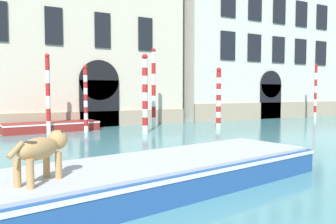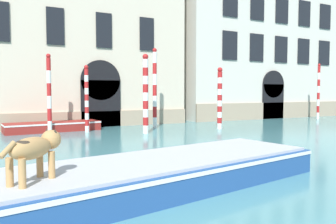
{
  "view_description": "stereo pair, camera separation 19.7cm",
  "coord_description": "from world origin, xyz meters",
  "px_view_note": "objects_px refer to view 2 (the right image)",
  "views": [
    {
      "loc": [
        -3.19,
        -0.21,
        2.06
      ],
      "look_at": [
        3.4,
        12.45,
        1.2
      ],
      "focal_mm": 35.0,
      "sensor_mm": 36.0,
      "label": 1
    },
    {
      "loc": [
        -3.02,
        -0.3,
        2.06
      ],
      "look_at": [
        3.4,
        12.45,
        1.2
      ],
      "focal_mm": 35.0,
      "sensor_mm": 36.0,
      "label": 2
    }
  ],
  "objects_px": {
    "boat_moored_near_palazzo": "(53,126)",
    "mooring_pole_0": "(220,98)",
    "mooring_pole_1": "(87,98)",
    "boat_foreground": "(140,175)",
    "mooring_pole_5": "(146,94)",
    "dog_on_deck": "(35,148)",
    "mooring_pole_2": "(155,88)",
    "mooring_pole_4": "(49,93)",
    "mooring_pole_3": "(318,91)"
  },
  "relations": [
    {
      "from": "mooring_pole_1",
      "to": "mooring_pole_5",
      "type": "height_order",
      "value": "mooring_pole_5"
    },
    {
      "from": "mooring_pole_1",
      "to": "mooring_pole_4",
      "type": "bearing_deg",
      "value": 172.87
    },
    {
      "from": "mooring_pole_1",
      "to": "mooring_pole_4",
      "type": "xyz_separation_m",
      "value": [
        -1.8,
        0.23,
        0.26
      ]
    },
    {
      "from": "dog_on_deck",
      "to": "boat_foreground",
      "type": "bearing_deg",
      "value": -24.85
    },
    {
      "from": "dog_on_deck",
      "to": "mooring_pole_4",
      "type": "height_order",
      "value": "mooring_pole_4"
    },
    {
      "from": "boat_foreground",
      "to": "mooring_pole_3",
      "type": "distance_m",
      "value": 22.13
    },
    {
      "from": "mooring_pole_3",
      "to": "mooring_pole_4",
      "type": "relative_size",
      "value": 1.07
    },
    {
      "from": "mooring_pole_2",
      "to": "mooring_pole_3",
      "type": "xyz_separation_m",
      "value": [
        13.85,
        0.14,
        -0.16
      ]
    },
    {
      "from": "boat_moored_near_palazzo",
      "to": "mooring_pole_4",
      "type": "distance_m",
      "value": 1.99
    },
    {
      "from": "boat_foreground",
      "to": "dog_on_deck",
      "type": "relative_size",
      "value": 9.4
    },
    {
      "from": "boat_foreground",
      "to": "mooring_pole_3",
      "type": "relative_size",
      "value": 2.16
    },
    {
      "from": "boat_moored_near_palazzo",
      "to": "mooring_pole_5",
      "type": "distance_m",
      "value": 5.36
    },
    {
      "from": "mooring_pole_1",
      "to": "mooring_pole_5",
      "type": "bearing_deg",
      "value": -38.0
    },
    {
      "from": "dog_on_deck",
      "to": "mooring_pole_1",
      "type": "height_order",
      "value": "mooring_pole_1"
    },
    {
      "from": "mooring_pole_0",
      "to": "mooring_pole_1",
      "type": "xyz_separation_m",
      "value": [
        -6.99,
        1.9,
        -0.0
      ]
    },
    {
      "from": "mooring_pole_1",
      "to": "mooring_pole_3",
      "type": "relative_size",
      "value": 0.81
    },
    {
      "from": "dog_on_deck",
      "to": "mooring_pole_1",
      "type": "bearing_deg",
      "value": 31.18
    },
    {
      "from": "dog_on_deck",
      "to": "mooring_pole_4",
      "type": "xyz_separation_m",
      "value": [
        1.6,
        11.59,
        0.84
      ]
    },
    {
      "from": "dog_on_deck",
      "to": "boat_moored_near_palazzo",
      "type": "relative_size",
      "value": 0.2
    },
    {
      "from": "boat_foreground",
      "to": "mooring_pole_0",
      "type": "bearing_deg",
      "value": 37.01
    },
    {
      "from": "boat_foreground",
      "to": "dog_on_deck",
      "type": "bearing_deg",
      "value": -172.31
    },
    {
      "from": "boat_foreground",
      "to": "mooring_pole_4",
      "type": "distance_m",
      "value": 11.08
    },
    {
      "from": "boat_foreground",
      "to": "dog_on_deck",
      "type": "xyz_separation_m",
      "value": [
        -2.06,
        -0.64,
        0.83
      ]
    },
    {
      "from": "mooring_pole_0",
      "to": "mooring_pole_1",
      "type": "distance_m",
      "value": 7.25
    },
    {
      "from": "boat_moored_near_palazzo",
      "to": "mooring_pole_1",
      "type": "distance_m",
      "value": 2.43
    },
    {
      "from": "boat_moored_near_palazzo",
      "to": "mooring_pole_0",
      "type": "xyz_separation_m",
      "value": [
        8.53,
        -3.05,
        1.49
      ]
    },
    {
      "from": "dog_on_deck",
      "to": "mooring_pole_2",
      "type": "height_order",
      "value": "mooring_pole_2"
    },
    {
      "from": "boat_moored_near_palazzo",
      "to": "dog_on_deck",
      "type": "bearing_deg",
      "value": -104.63
    },
    {
      "from": "dog_on_deck",
      "to": "mooring_pole_2",
      "type": "bearing_deg",
      "value": 15.37
    },
    {
      "from": "mooring_pole_2",
      "to": "mooring_pole_4",
      "type": "bearing_deg",
      "value": 179.12
    },
    {
      "from": "boat_foreground",
      "to": "boat_moored_near_palazzo",
      "type": "distance_m",
      "value": 11.87
    },
    {
      "from": "mooring_pole_1",
      "to": "mooring_pole_3",
      "type": "xyz_separation_m",
      "value": [
        17.77,
        0.28,
        0.4
      ]
    },
    {
      "from": "dog_on_deck",
      "to": "mooring_pole_3",
      "type": "height_order",
      "value": "mooring_pole_3"
    },
    {
      "from": "mooring_pole_0",
      "to": "mooring_pole_2",
      "type": "distance_m",
      "value": 3.73
    },
    {
      "from": "mooring_pole_2",
      "to": "mooring_pole_5",
      "type": "xyz_separation_m",
      "value": [
        -1.44,
        -2.07,
        -0.31
      ]
    },
    {
      "from": "boat_foreground",
      "to": "mooring_pole_1",
      "type": "height_order",
      "value": "mooring_pole_1"
    },
    {
      "from": "mooring_pole_1",
      "to": "boat_foreground",
      "type": "bearing_deg",
      "value": -97.18
    },
    {
      "from": "dog_on_deck",
      "to": "boat_moored_near_palazzo",
      "type": "height_order",
      "value": "dog_on_deck"
    },
    {
      "from": "mooring_pole_1",
      "to": "mooring_pole_4",
      "type": "relative_size",
      "value": 0.87
    },
    {
      "from": "boat_moored_near_palazzo",
      "to": "mooring_pole_5",
      "type": "xyz_separation_m",
      "value": [
        4.02,
        -3.09,
        1.74
      ]
    },
    {
      "from": "mooring_pole_0",
      "to": "mooring_pole_2",
      "type": "xyz_separation_m",
      "value": [
        -3.07,
        2.03,
        0.56
      ]
    },
    {
      "from": "mooring_pole_1",
      "to": "boat_moored_near_palazzo",
      "type": "bearing_deg",
      "value": 143.14
    },
    {
      "from": "mooring_pole_1",
      "to": "mooring_pole_4",
      "type": "distance_m",
      "value": 1.83
    },
    {
      "from": "mooring_pole_2",
      "to": "mooring_pole_3",
      "type": "distance_m",
      "value": 13.85
    },
    {
      "from": "boat_moored_near_palazzo",
      "to": "mooring_pole_5",
      "type": "height_order",
      "value": "mooring_pole_5"
    },
    {
      "from": "dog_on_deck",
      "to": "mooring_pole_2",
      "type": "xyz_separation_m",
      "value": [
        7.32,
        11.5,
        1.14
      ]
    },
    {
      "from": "mooring_pole_1",
      "to": "mooring_pole_3",
      "type": "bearing_deg",
      "value": 0.89
    },
    {
      "from": "dog_on_deck",
      "to": "mooring_pole_5",
      "type": "xyz_separation_m",
      "value": [
        5.88,
        9.42,
        0.84
      ]
    },
    {
      "from": "mooring_pole_2",
      "to": "mooring_pole_3",
      "type": "bearing_deg",
      "value": 0.58
    },
    {
      "from": "dog_on_deck",
      "to": "mooring_pole_4",
      "type": "bearing_deg",
      "value": 39.99
    }
  ]
}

